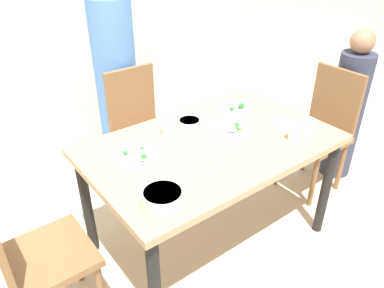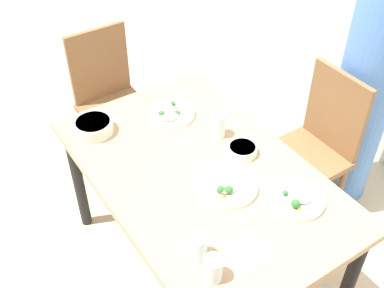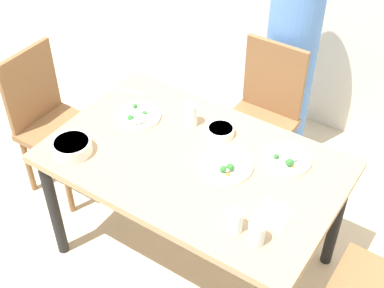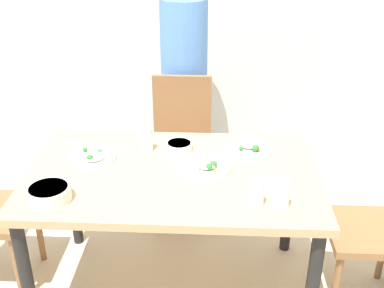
% 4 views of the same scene
% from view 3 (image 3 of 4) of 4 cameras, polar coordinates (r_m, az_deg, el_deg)
% --- Properties ---
extents(ground_plane, '(10.00, 10.00, 0.00)m').
position_cam_3_polar(ground_plane, '(3.09, 0.16, -11.71)').
color(ground_plane, beige).
extents(dining_table, '(1.40, 0.87, 0.74)m').
position_cam_3_polar(dining_table, '(2.60, 0.18, -2.93)').
color(dining_table, tan).
rests_on(dining_table, ground_plane).
extents(chair_adult_spot, '(0.40, 0.40, 0.92)m').
position_cam_3_polar(chair_adult_spot, '(3.23, 7.51, 3.22)').
color(chair_adult_spot, brown).
rests_on(chair_adult_spot, ground_plane).
extents(chair_empty_left, '(0.40, 0.40, 0.92)m').
position_cam_3_polar(chair_empty_left, '(3.27, -14.87, 2.55)').
color(chair_empty_left, brown).
rests_on(chair_empty_left, ground_plane).
extents(person_adult, '(0.31, 0.31, 1.56)m').
position_cam_3_polar(person_adult, '(3.35, 10.46, 9.11)').
color(person_adult, '#5184D1').
rests_on(person_adult, ground_plane).
extents(bowl_curry, '(0.19, 0.19, 0.06)m').
position_cam_3_polar(bowl_curry, '(2.62, -12.68, -0.27)').
color(bowl_curry, silver).
rests_on(bowl_curry, dining_table).
extents(plate_rice_adult, '(0.24, 0.24, 0.05)m').
position_cam_3_polar(plate_rice_adult, '(2.78, -5.87, 2.99)').
color(plate_rice_adult, white).
rests_on(plate_rice_adult, dining_table).
extents(plate_rice_child, '(0.26, 0.26, 0.06)m').
position_cam_3_polar(plate_rice_child, '(2.49, 3.55, -2.24)').
color(plate_rice_child, white).
rests_on(plate_rice_child, dining_table).
extents(plate_noodles, '(0.23, 0.23, 0.06)m').
position_cam_3_polar(plate_noodles, '(2.56, 10.14, -1.50)').
color(plate_noodles, white).
rests_on(plate_noodles, dining_table).
extents(bowl_rice_small, '(0.14, 0.14, 0.04)m').
position_cam_3_polar(bowl_rice_small, '(2.67, 3.07, 1.43)').
color(bowl_rice_small, white).
rests_on(bowl_rice_small, dining_table).
extents(glass_water_tall, '(0.07, 0.07, 0.10)m').
position_cam_3_polar(glass_water_tall, '(2.18, 6.89, -9.43)').
color(glass_water_tall, silver).
rests_on(glass_water_tall, dining_table).
extents(glass_water_short, '(0.07, 0.07, 0.12)m').
position_cam_3_polar(glass_water_short, '(2.70, -0.15, 3.14)').
color(glass_water_short, silver).
rests_on(glass_water_short, dining_table).
extents(glass_water_center, '(0.07, 0.07, 0.11)m').
position_cam_3_polar(glass_water_center, '(2.21, 4.54, -8.15)').
color(glass_water_center, silver).
rests_on(glass_water_center, dining_table).
extents(napkin_folded, '(0.14, 0.14, 0.01)m').
position_cam_3_polar(napkin_folded, '(2.32, 8.77, -7.36)').
color(napkin_folded, white).
rests_on(napkin_folded, dining_table).
extents(fork_steel, '(0.18, 0.07, 0.01)m').
position_cam_3_polar(fork_steel, '(2.98, -6.60, 5.59)').
color(fork_steel, silver).
rests_on(fork_steel, dining_table).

